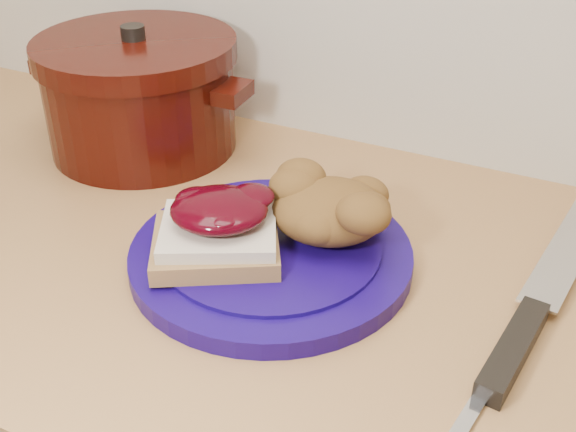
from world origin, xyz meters
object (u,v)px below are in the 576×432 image
at_px(chef_knife, 530,319).
at_px(butter_knife, 490,381).
at_px(dutch_oven, 140,94).
at_px(pepper_grinder, 178,95).
at_px(plate, 271,256).

height_order(chef_knife, butter_knife, chef_knife).
height_order(chef_knife, dutch_oven, dutch_oven).
xyz_separation_m(butter_knife, dutch_oven, (-0.52, 0.24, 0.07)).
xyz_separation_m(butter_knife, pepper_grinder, (-0.50, 0.29, 0.06)).
xyz_separation_m(plate, pepper_grinder, (-0.25, 0.21, 0.05)).
bearing_deg(plate, pepper_grinder, 139.49).
relative_size(chef_knife, dutch_oven, 1.15).
relative_size(plate, butter_knife, 1.77).
bearing_deg(dutch_oven, plate, -31.26).
bearing_deg(chef_knife, pepper_grinder, 75.44).
xyz_separation_m(dutch_oven, pepper_grinder, (0.03, 0.04, -0.01)).
bearing_deg(pepper_grinder, plate, -40.51).
distance_m(plate, butter_knife, 0.26).
xyz_separation_m(plate, dutch_oven, (-0.28, 0.17, 0.07)).
xyz_separation_m(plate, chef_knife, (0.26, 0.01, 0.00)).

